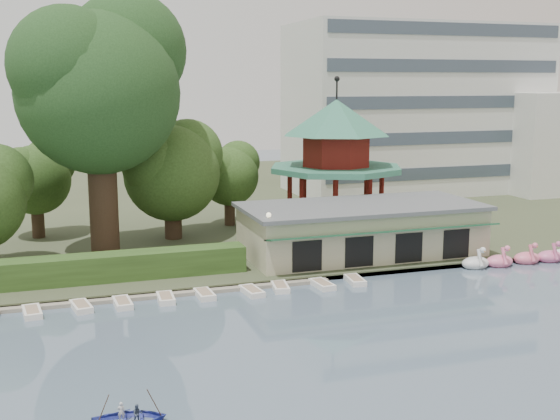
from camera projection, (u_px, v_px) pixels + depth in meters
name	position (u px, v px, depth m)	size (l,w,h in m)	color
ground_plane	(364.00, 391.00, 31.37)	(220.00, 220.00, 0.00)	slate
shore	(170.00, 202.00, 79.89)	(220.00, 70.00, 0.40)	#424930
embankment	(255.00, 284.00, 47.49)	(220.00, 0.60, 0.30)	gray
dock	(71.00, 302.00, 43.69)	(34.00, 1.60, 0.24)	gray
boathouse	(361.00, 229.00, 54.56)	(18.60, 9.39, 3.90)	#B3AC8A
pavilion	(336.00, 151.00, 63.62)	(12.40, 12.40, 13.50)	#B3AC8A
office_building	(438.00, 114.00, 85.49)	(38.00, 18.00, 20.00)	silver
hedge	(20.00, 274.00, 45.63)	(30.00, 2.00, 1.80)	#32511F
lamp_post	(269.00, 231.00, 48.97)	(0.36, 0.36, 4.28)	black
big_tree	(100.00, 79.00, 52.48)	(13.43, 12.51, 20.18)	#3A281C
small_trees	(50.00, 182.00, 55.09)	(39.42, 16.68, 10.12)	#3A281C
moored_rowboats	(103.00, 304.00, 42.96)	(34.93, 2.83, 0.36)	white
rowboat_with_passengers	(129.00, 414.00, 28.20)	(4.40, 3.31, 2.01)	#2D38A4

